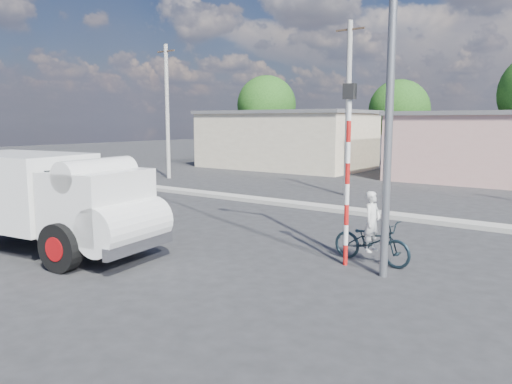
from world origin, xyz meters
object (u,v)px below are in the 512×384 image
Objects in this scene: bicycle at (372,241)px; streetlight at (384,52)px; truck at (50,199)px; cyclist at (372,234)px; traffic_pole at (348,159)px.

bicycle is 4.52m from streetlight.
cyclist is (7.26, 4.13, -0.70)m from truck.
cyclist is at bearing 50.75° from traffic_pole.
traffic_pole is (-0.44, -0.53, 2.05)m from bicycle.
truck is 9.14m from streetlight.
streetlight is at bearing -17.73° from traffic_pole.
bicycle is 0.20m from cyclist.
traffic_pole is 0.48× the size of streetlight.
bicycle is at bearing 50.75° from traffic_pole.
cyclist is at bearing 121.09° from streetlight.
traffic_pole reaches higher than truck.
bicycle is 0.48× the size of traffic_pole.
streetlight reaches higher than traffic_pole.
traffic_pole is at bearing 146.63° from bicycle.
truck reaches higher than bicycle.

